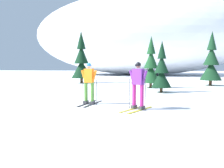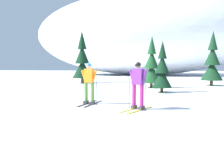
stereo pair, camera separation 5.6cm
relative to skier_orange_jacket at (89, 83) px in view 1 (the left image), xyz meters
The scene contains 8 objects.
ground_plane 1.15m from the skier_orange_jacket, 53.00° to the right, with size 120.00×120.00×0.00m, color white.
skier_orange_jacket is the anchor object (origin of this frame).
skier_purple_jacket 2.31m from the skier_orange_jacket, 22.59° to the right, with size 1.28×1.69×1.84m.
pine_tree_far_left 11.82m from the skier_orange_jacket, 106.43° to the left, with size 1.94×1.94×5.01m.
pine_tree_center_left 8.24m from the skier_orange_jacket, 67.87° to the left, with size 1.52×1.52×3.94m.
pine_tree_center_right 5.95m from the skier_orange_jacket, 52.66° to the left, with size 1.26×1.26×3.26m.
pine_tree_far_right 13.07m from the skier_orange_jacket, 50.63° to the left, with size 1.78×1.78×4.60m.
snow_ridge_background 30.71m from the skier_orange_jacket, 84.41° to the left, with size 38.40×18.29×14.14m, color white.
Camera 1 is at (1.75, -8.82, 1.72)m, focal length 34.95 mm.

